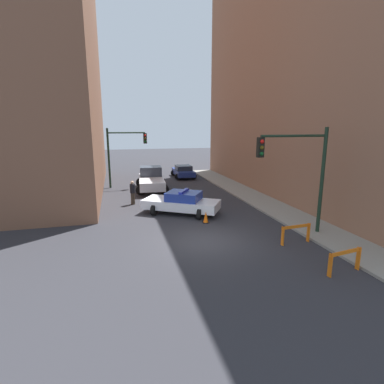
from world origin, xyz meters
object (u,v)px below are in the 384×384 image
(traffic_light_near, at_px, (302,165))
(traffic_light_far, at_px, (121,149))
(white_truck, at_px, (151,179))
(pedestrian_crossing, at_px, (133,192))
(parked_car_near, at_px, (183,171))
(traffic_cone, at_px, (206,217))
(barrier_mid, at_px, (296,231))
(police_car, at_px, (182,202))
(barrier_front, at_px, (345,258))

(traffic_light_near, relative_size, traffic_light_far, 1.00)
(white_truck, height_order, pedestrian_crossing, white_truck)
(parked_car_near, bearing_deg, white_truck, -124.95)
(white_truck, distance_m, traffic_cone, 10.02)
(barrier_mid, bearing_deg, traffic_light_far, 115.36)
(parked_car_near, bearing_deg, pedestrian_crossing, -118.66)
(parked_car_near, height_order, traffic_cone, parked_car_near)
(traffic_light_far, xyz_separation_m, traffic_cone, (4.22, -11.55, -3.08))
(police_car, distance_m, white_truck, 7.78)
(police_car, height_order, traffic_cone, police_car)
(traffic_light_far, xyz_separation_m, police_car, (3.29, -9.44, -2.67))
(traffic_cone, bearing_deg, barrier_front, -65.23)
(traffic_light_near, xyz_separation_m, traffic_cone, (-3.81, 3.11, -3.21))
(traffic_light_near, height_order, white_truck, traffic_light_near)
(white_truck, bearing_deg, barrier_front, -68.63)
(parked_car_near, distance_m, pedestrian_crossing, 11.68)
(traffic_cone, bearing_deg, barrier_mid, -51.77)
(pedestrian_crossing, height_order, barrier_front, pedestrian_crossing)
(parked_car_near, distance_m, barrier_front, 22.28)
(traffic_light_far, relative_size, barrier_mid, 3.25)
(parked_car_near, distance_m, barrier_mid, 19.28)
(white_truck, bearing_deg, traffic_light_far, 148.04)
(police_car, bearing_deg, barrier_front, -123.47)
(pedestrian_crossing, xyz_separation_m, barrier_front, (6.96, -12.18, -0.24))
(traffic_light_near, xyz_separation_m, pedestrian_crossing, (-7.55, 8.30, -2.67))
(traffic_light_far, height_order, barrier_mid, traffic_light_far)
(traffic_light_near, height_order, barrier_front, traffic_light_near)
(pedestrian_crossing, distance_m, traffic_cone, 6.42)
(police_car, xyz_separation_m, parked_car_near, (3.10, 13.16, -0.05))
(white_truck, distance_m, barrier_front, 17.57)
(white_truck, bearing_deg, police_car, -78.46)
(traffic_cone, bearing_deg, traffic_light_near, -39.22)
(traffic_light_far, height_order, police_car, traffic_light_far)
(parked_car_near, bearing_deg, traffic_light_far, -148.06)
(traffic_light_near, relative_size, barrier_front, 3.27)
(traffic_light_far, distance_m, parked_car_near, 7.88)
(traffic_light_far, xyz_separation_m, parked_car_near, (6.39, 3.72, -2.72))
(pedestrian_crossing, xyz_separation_m, barrier_mid, (6.88, -9.18, -0.24))
(barrier_mid, bearing_deg, traffic_cone, 128.23)
(traffic_light_far, bearing_deg, barrier_mid, -64.64)
(barrier_mid, relative_size, traffic_cone, 2.44)
(white_truck, relative_size, pedestrian_crossing, 3.34)
(police_car, bearing_deg, traffic_cone, -124.28)
(barrier_mid, bearing_deg, traffic_light_near, 52.66)
(white_truck, bearing_deg, traffic_cone, -74.68)
(police_car, bearing_deg, parked_car_near, 18.75)
(white_truck, relative_size, parked_car_near, 1.27)
(traffic_light_far, bearing_deg, barrier_front, -68.12)
(traffic_light_near, distance_m, parked_car_near, 18.67)
(parked_car_near, relative_size, barrier_mid, 2.72)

